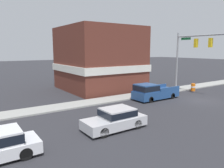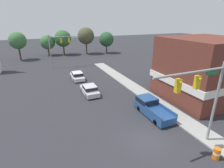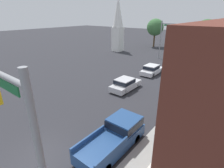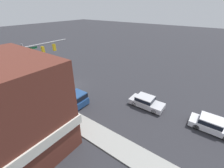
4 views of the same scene
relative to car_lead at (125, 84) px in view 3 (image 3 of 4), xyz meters
The scene contains 10 objects.
ground_plane 12.71m from the car_lead, 81.54° to the right, with size 200.00×200.00×0.00m, color #2D2D33.
near_signal_assembly 16.37m from the car_lead, 71.30° to the right, with size 6.96×0.49×7.63m.
far_signal_assembly 18.57m from the car_lead, 95.57° to the left, with size 6.80×0.49×7.52m.
car_lead is the anchor object (origin of this frame).
car_second_ahead 7.50m from the car_lead, 91.39° to the left, with size 1.91×4.45×1.49m.
pickup_truck_parked 10.00m from the car_lead, 59.24° to the right, with size 2.10×5.43×1.80m.
church_steeple 25.02m from the car_lead, 128.96° to the left, with size 2.49×2.49×12.80m.
backdrop_tree_left_far 32.39m from the car_lead, 109.81° to the left, with size 4.54×4.54×7.60m.
backdrop_tree_left_mid 34.33m from the car_lead, 95.19° to the left, with size 4.38×4.38×6.25m.
backdrop_tree_center 33.30m from the car_lead, 87.55° to the left, with size 5.06×5.06×7.61m.
Camera 3 is at (9.22, -4.04, 8.77)m, focal length 28.00 mm.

